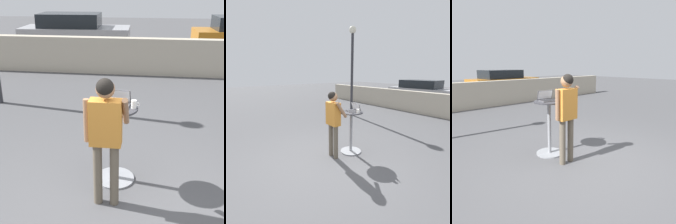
% 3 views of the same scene
% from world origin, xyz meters
% --- Properties ---
extents(ground_plane, '(50.00, 50.00, 0.00)m').
position_xyz_m(ground_plane, '(0.00, 0.00, 0.00)').
color(ground_plane, '#4C4C4F').
extents(pavement_kerb, '(16.72, 0.35, 1.10)m').
position_xyz_m(pavement_kerb, '(0.00, 6.58, 0.55)').
color(pavement_kerb, '#B2A893').
rests_on(pavement_kerb, ground_plane).
extents(cafe_table, '(0.59, 0.59, 1.08)m').
position_xyz_m(cafe_table, '(-0.15, 0.87, 0.58)').
color(cafe_table, gray).
rests_on(cafe_table, ground_plane).
extents(laptop, '(0.37, 0.32, 0.20)m').
position_xyz_m(laptop, '(-0.15, 0.92, 1.13)').
color(laptop, '#515156').
rests_on(laptop, cafe_table).
extents(coffee_mug, '(0.11, 0.07, 0.11)m').
position_xyz_m(coffee_mug, '(0.09, 0.87, 1.14)').
color(coffee_mug, white).
rests_on(coffee_mug, cafe_table).
extents(standing_person, '(0.51, 0.36, 1.62)m').
position_xyz_m(standing_person, '(-0.20, 0.34, 1.02)').
color(standing_person, brown).
rests_on(standing_person, ground_plane).
extents(parked_car_near_street, '(4.45, 2.06, 1.52)m').
position_xyz_m(parked_car_near_street, '(-2.99, 9.86, 0.78)').
color(parked_car_near_street, '#9E9EA3').
rests_on(parked_car_near_street, ground_plane).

